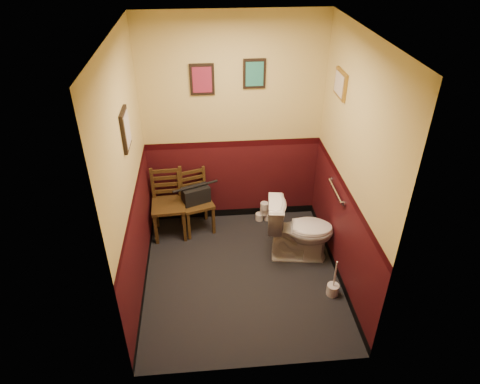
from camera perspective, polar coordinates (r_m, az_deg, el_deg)
floor at (r=5.06m, az=0.26°, el=-11.11°), size 2.20×2.40×0.00m
ceiling at (r=3.73m, az=0.37°, el=20.26°), size 2.20×2.40×0.00m
wall_back at (r=5.30m, az=-0.94°, el=8.77°), size 2.20×0.00×2.70m
wall_front at (r=3.27m, az=2.32°, el=-8.63°), size 2.20×0.00×2.70m
wall_left at (r=4.29m, az=-14.50°, el=1.40°), size 0.00×2.40×2.70m
wall_right at (r=4.46m, az=14.52°, el=2.73°), size 0.00×2.40×2.70m
grab_bar at (r=4.86m, az=12.66°, el=0.12°), size 0.05×0.56×0.06m
framed_print_back_a at (r=5.05m, az=-5.08°, el=14.72°), size 0.28×0.04×0.36m
framed_print_back_b at (r=5.07m, az=1.94°, el=15.49°), size 0.26×0.04×0.34m
framed_print_left at (r=4.14m, az=-14.99°, el=8.04°), size 0.04×0.30×0.38m
framed_print_right at (r=4.69m, az=13.24°, el=13.85°), size 0.04×0.34×0.28m
toilet at (r=5.13m, az=8.02°, el=-5.04°), size 0.85×0.55×0.78m
toilet_brush at (r=4.91m, az=12.27°, el=-12.51°), size 0.13×0.13×0.48m
chair_left at (r=5.50m, az=-9.51°, el=-1.52°), size 0.44×0.44×0.89m
chair_right at (r=5.55m, az=-5.94°, el=-1.25°), size 0.48×0.48×0.83m
handbag at (r=5.45m, az=-5.90°, el=-0.35°), size 0.38×0.28×0.25m
tp_stack at (r=5.83m, az=3.20°, el=-2.75°), size 0.22×0.14×0.29m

